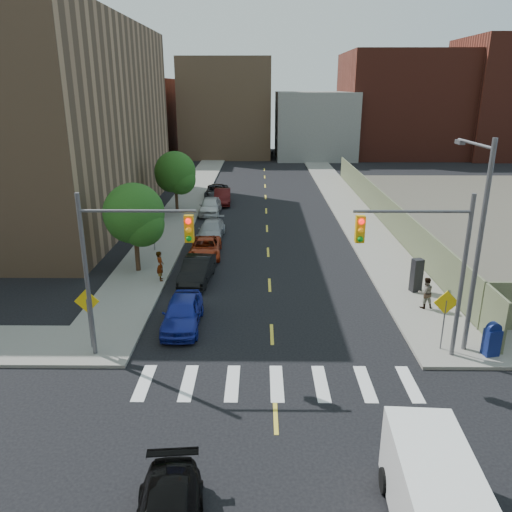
{
  "coord_description": "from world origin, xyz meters",
  "views": [
    {
      "loc": [
        -0.55,
        -12.55,
        10.81
      ],
      "look_at": [
        -0.78,
        13.31,
        2.0
      ],
      "focal_mm": 35.0,
      "sensor_mm": 36.0,
      "label": 1
    }
  ],
  "objects_px": {
    "parked_car_grey": "(217,191)",
    "mailbox": "(492,339)",
    "parked_car_white": "(210,206)",
    "pedestrian_west": "(160,266)",
    "parked_car_black": "(197,270)",
    "cargo_van": "(435,499)",
    "parked_car_silver": "(211,230)",
    "pedestrian_east": "(426,293)",
    "parked_car_maroon": "(222,197)",
    "payphone": "(417,275)",
    "parked_car_red": "(205,248)",
    "parked_car_blue": "(182,313)"
  },
  "relations": [
    {
      "from": "mailbox",
      "to": "payphone",
      "type": "relative_size",
      "value": 0.8
    },
    {
      "from": "parked_car_red",
      "to": "parked_car_grey",
      "type": "height_order",
      "value": "parked_car_grey"
    },
    {
      "from": "parked_car_black",
      "to": "mailbox",
      "type": "distance_m",
      "value": 15.81
    },
    {
      "from": "parked_car_red",
      "to": "parked_car_black",
      "type": "bearing_deg",
      "value": -92.43
    },
    {
      "from": "parked_car_red",
      "to": "pedestrian_east",
      "type": "xyz_separation_m",
      "value": [
        11.99,
        -8.4,
        0.35
      ]
    },
    {
      "from": "parked_car_black",
      "to": "pedestrian_east",
      "type": "height_order",
      "value": "pedestrian_east"
    },
    {
      "from": "parked_car_blue",
      "to": "payphone",
      "type": "distance_m",
      "value": 12.85
    },
    {
      "from": "parked_car_red",
      "to": "parked_car_grey",
      "type": "relative_size",
      "value": 0.92
    },
    {
      "from": "mailbox",
      "to": "pedestrian_west",
      "type": "bearing_deg",
      "value": 139.68
    },
    {
      "from": "parked_car_red",
      "to": "pedestrian_east",
      "type": "relative_size",
      "value": 2.69
    },
    {
      "from": "pedestrian_east",
      "to": "parked_car_maroon",
      "type": "bearing_deg",
      "value": -72.19
    },
    {
      "from": "parked_car_white",
      "to": "pedestrian_west",
      "type": "distance_m",
      "value": 16.44
    },
    {
      "from": "parked_car_blue",
      "to": "mailbox",
      "type": "xyz_separation_m",
      "value": [
        13.29,
        -2.75,
        0.14
      ]
    },
    {
      "from": "parked_car_grey",
      "to": "cargo_van",
      "type": "xyz_separation_m",
      "value": [
        8.8,
        -40.41,
        0.51
      ]
    },
    {
      "from": "cargo_van",
      "to": "parked_car_red",
      "type": "bearing_deg",
      "value": 113.47
    },
    {
      "from": "pedestrian_west",
      "to": "mailbox",
      "type": "bearing_deg",
      "value": -136.38
    },
    {
      "from": "pedestrian_west",
      "to": "parked_car_black",
      "type": "bearing_deg",
      "value": -102.54
    },
    {
      "from": "cargo_van",
      "to": "parked_car_blue",
      "type": "bearing_deg",
      "value": 128.07
    },
    {
      "from": "parked_car_maroon",
      "to": "mailbox",
      "type": "bearing_deg",
      "value": -67.97
    },
    {
      "from": "pedestrian_west",
      "to": "parked_car_blue",
      "type": "bearing_deg",
      "value": -177.34
    },
    {
      "from": "parked_car_red",
      "to": "parked_car_grey",
      "type": "bearing_deg",
      "value": 90.07
    },
    {
      "from": "parked_car_blue",
      "to": "parked_car_maroon",
      "type": "height_order",
      "value": "parked_car_blue"
    },
    {
      "from": "parked_car_black",
      "to": "pedestrian_east",
      "type": "bearing_deg",
      "value": -12.95
    },
    {
      "from": "parked_car_silver",
      "to": "pedestrian_west",
      "type": "xyz_separation_m",
      "value": [
        -2.1,
        -8.86,
        0.37
      ]
    },
    {
      "from": "parked_car_silver",
      "to": "payphone",
      "type": "xyz_separation_m",
      "value": [
        12.17,
        -10.36,
        0.42
      ]
    },
    {
      "from": "parked_car_blue",
      "to": "parked_car_maroon",
      "type": "bearing_deg",
      "value": 89.1
    },
    {
      "from": "parked_car_white",
      "to": "pedestrian_west",
      "type": "bearing_deg",
      "value": -94.34
    },
    {
      "from": "parked_car_black",
      "to": "parked_car_maroon",
      "type": "height_order",
      "value": "parked_car_maroon"
    },
    {
      "from": "parked_car_red",
      "to": "parked_car_white",
      "type": "distance_m",
      "value": 11.68
    },
    {
      "from": "parked_car_white",
      "to": "parked_car_maroon",
      "type": "xyz_separation_m",
      "value": [
        0.8,
        4.06,
        -0.03
      ]
    },
    {
      "from": "parked_car_blue",
      "to": "parked_car_grey",
      "type": "relative_size",
      "value": 0.9
    },
    {
      "from": "parked_car_blue",
      "to": "parked_car_white",
      "type": "height_order",
      "value": "parked_car_white"
    },
    {
      "from": "parked_car_white",
      "to": "cargo_van",
      "type": "distance_m",
      "value": 34.68
    },
    {
      "from": "parked_car_grey",
      "to": "payphone",
      "type": "bearing_deg",
      "value": -62.24
    },
    {
      "from": "mailbox",
      "to": "parked_car_black",
      "type": "bearing_deg",
      "value": 135.42
    },
    {
      "from": "parked_car_grey",
      "to": "mailbox",
      "type": "distance_m",
      "value": 34.61
    },
    {
      "from": "parked_car_blue",
      "to": "parked_car_white",
      "type": "xyz_separation_m",
      "value": [
        -0.8,
        21.98,
        0.02
      ]
    },
    {
      "from": "cargo_van",
      "to": "payphone",
      "type": "xyz_separation_m",
      "value": [
        4.18,
        15.66,
        -0.09
      ]
    },
    {
      "from": "parked_car_black",
      "to": "parked_car_white",
      "type": "height_order",
      "value": "parked_car_white"
    },
    {
      "from": "parked_car_maroon",
      "to": "payphone",
      "type": "xyz_separation_m",
      "value": [
        12.17,
        -21.95,
        0.35
      ]
    },
    {
      "from": "parked_car_blue",
      "to": "parked_car_white",
      "type": "bearing_deg",
      "value": 91.18
    },
    {
      "from": "parked_car_black",
      "to": "cargo_van",
      "type": "relative_size",
      "value": 0.87
    },
    {
      "from": "parked_car_red",
      "to": "parked_car_white",
      "type": "relative_size",
      "value": 0.99
    },
    {
      "from": "parked_car_maroon",
      "to": "parked_car_blue",
      "type": "bearing_deg",
      "value": -92.75
    },
    {
      "from": "parked_car_red",
      "to": "cargo_van",
      "type": "relative_size",
      "value": 0.88
    },
    {
      "from": "parked_car_maroon",
      "to": "payphone",
      "type": "height_order",
      "value": "payphone"
    },
    {
      "from": "parked_car_white",
      "to": "cargo_van",
      "type": "bearing_deg",
      "value": -75.12
    },
    {
      "from": "parked_car_white",
      "to": "payphone",
      "type": "relative_size",
      "value": 2.39
    },
    {
      "from": "parked_car_silver",
      "to": "cargo_van",
      "type": "xyz_separation_m",
      "value": [
        7.99,
        -26.03,
        0.51
      ]
    },
    {
      "from": "parked_car_silver",
      "to": "parked_car_grey",
      "type": "xyz_separation_m",
      "value": [
        -0.81,
        14.39,
        0.01
      ]
    }
  ]
}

